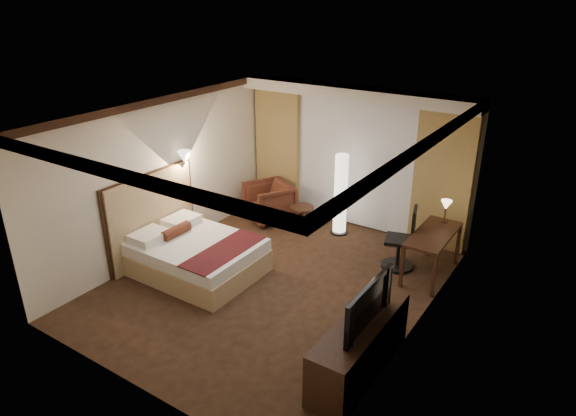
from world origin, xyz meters
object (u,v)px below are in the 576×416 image
Objects in this scene: armchair at (269,200)px; television at (361,298)px; desk at (431,254)px; dresser at (360,347)px; floor_lamp at (341,195)px; side_table at (302,219)px; bed at (198,257)px; office_chair at (400,238)px.

armchair is 4.59m from television.
desk is 0.73× the size of dresser.
desk is at bearing -16.38° from floor_lamp.
side_table is 0.38× the size of desk.
bed is 1.47× the size of desk.
armchair is 0.54× the size of floor_lamp.
office_chair reaches higher than side_table.
television reaches higher than bed.
armchair is 0.75× the size of television.
side_table is at bearing 41.94° from television.
dresser is at bearing -89.68° from television.
bed is 3.91× the size of side_table.
dresser reaches higher than bed.
television is (1.98, -3.26, 0.24)m from floor_lamp.
dresser is (2.65, -2.95, 0.10)m from side_table.
armchair is at bearing 49.06° from television.
television is at bearing 180.00° from dresser.
floor_lamp reaches higher than office_chair.
desk is 0.56m from office_chair.
desk is at bearing -5.90° from side_table.
armchair is 4.58m from dresser.
bed reaches higher than side_table.
armchair reaches higher than desk.
floor_lamp is (0.64, 0.31, 0.53)m from side_table.
floor_lamp is at bearing 121.67° from dresser.
side_table is 0.89m from floor_lamp.
television is at bearing -89.57° from desk.
side_table is at bearing 155.18° from office_chair.
bed is 3.76m from desk.
dresser is (2.01, -3.26, -0.43)m from floor_lamp.
armchair reaches higher than side_table.
dresser is (0.58, -2.63, -0.19)m from office_chair.
office_chair is at bearing 102.46° from dresser.
floor_lamp is 3.85m from dresser.
dresser is at bearing -88.93° from desk.
armchair is 1.72× the size of side_table.
side_table is (0.58, 2.27, -0.04)m from bed.
office_chair is (2.07, -0.32, 0.30)m from side_table.
dresser is at bearing -48.05° from side_table.
floor_lamp is 2.08m from desk.
television reaches higher than side_table.
floor_lamp reaches higher than desk.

